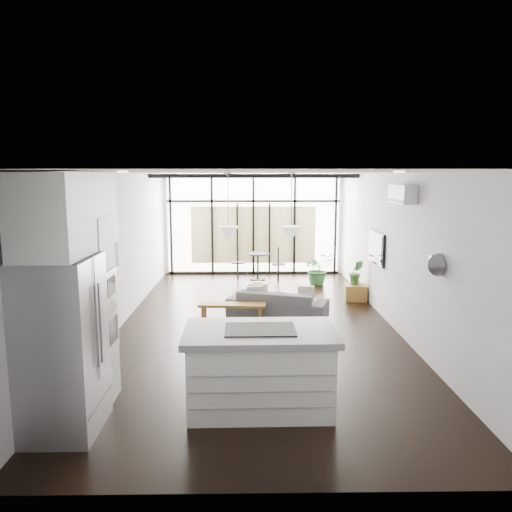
{
  "coord_description": "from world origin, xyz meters",
  "views": [
    {
      "loc": [
        -0.15,
        -8.97,
        2.75
      ],
      "look_at": [
        0.0,
        0.3,
        1.25
      ],
      "focal_mm": 35.0,
      "sensor_mm": 36.0,
      "label": 1
    }
  ],
  "objects_px": {
    "tv": "(376,248)",
    "island": "(260,369)",
    "milk_can": "(355,287)",
    "pouf": "(258,291)",
    "fridge": "(62,346)",
    "sofa": "(278,299)",
    "console_bench": "(232,314)"
  },
  "relations": [
    {
      "from": "tv",
      "to": "island",
      "type": "bearing_deg",
      "value": -119.45
    },
    {
      "from": "milk_can",
      "to": "pouf",
      "type": "bearing_deg",
      "value": 177.69
    },
    {
      "from": "fridge",
      "to": "pouf",
      "type": "bearing_deg",
      "value": 69.45
    },
    {
      "from": "island",
      "to": "pouf",
      "type": "relative_size",
      "value": 4.01
    },
    {
      "from": "pouf",
      "to": "tv",
      "type": "bearing_deg",
      "value": -23.42
    },
    {
      "from": "pouf",
      "to": "island",
      "type": "bearing_deg",
      "value": -90.9
    },
    {
      "from": "sofa",
      "to": "milk_can",
      "type": "height_order",
      "value": "sofa"
    },
    {
      "from": "pouf",
      "to": "tv",
      "type": "xyz_separation_m",
      "value": [
        2.39,
        -1.03,
        1.12
      ]
    },
    {
      "from": "island",
      "to": "fridge",
      "type": "relative_size",
      "value": 0.93
    },
    {
      "from": "sofa",
      "to": "tv",
      "type": "bearing_deg",
      "value": -145.96
    },
    {
      "from": "island",
      "to": "sofa",
      "type": "distance_m",
      "value": 3.85
    },
    {
      "from": "island",
      "to": "fridge",
      "type": "xyz_separation_m",
      "value": [
        -2.12,
        -0.47,
        0.47
      ]
    },
    {
      "from": "sofa",
      "to": "tv",
      "type": "height_order",
      "value": "tv"
    },
    {
      "from": "sofa",
      "to": "console_bench",
      "type": "relative_size",
      "value": 1.53
    },
    {
      "from": "island",
      "to": "sofa",
      "type": "xyz_separation_m",
      "value": [
        0.44,
        3.83,
        -0.11
      ]
    },
    {
      "from": "island",
      "to": "tv",
      "type": "relative_size",
      "value": 1.62
    },
    {
      "from": "island",
      "to": "milk_can",
      "type": "bearing_deg",
      "value": 66.13
    },
    {
      "from": "island",
      "to": "pouf",
      "type": "distance_m",
      "value": 5.42
    },
    {
      "from": "island",
      "to": "tv",
      "type": "distance_m",
      "value": 5.09
    },
    {
      "from": "pouf",
      "to": "tv",
      "type": "height_order",
      "value": "tv"
    },
    {
      "from": "pouf",
      "to": "milk_can",
      "type": "height_order",
      "value": "milk_can"
    },
    {
      "from": "console_bench",
      "to": "milk_can",
      "type": "distance_m",
      "value": 3.31
    },
    {
      "from": "island",
      "to": "milk_can",
      "type": "xyz_separation_m",
      "value": [
        2.26,
        5.32,
        -0.23
      ]
    },
    {
      "from": "sofa",
      "to": "island",
      "type": "bearing_deg",
      "value": 102.45
    },
    {
      "from": "milk_can",
      "to": "sofa",
      "type": "bearing_deg",
      "value": -140.64
    },
    {
      "from": "console_bench",
      "to": "milk_can",
      "type": "bearing_deg",
      "value": 40.08
    },
    {
      "from": "island",
      "to": "pouf",
      "type": "xyz_separation_m",
      "value": [
        0.08,
        5.41,
        -0.31
      ]
    },
    {
      "from": "fridge",
      "to": "pouf",
      "type": "relative_size",
      "value": 4.31
    },
    {
      "from": "fridge",
      "to": "sofa",
      "type": "height_order",
      "value": "fridge"
    },
    {
      "from": "fridge",
      "to": "console_bench",
      "type": "height_order",
      "value": "fridge"
    },
    {
      "from": "fridge",
      "to": "milk_can",
      "type": "distance_m",
      "value": 7.3
    },
    {
      "from": "sofa",
      "to": "console_bench",
      "type": "distance_m",
      "value": 0.99
    }
  ]
}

